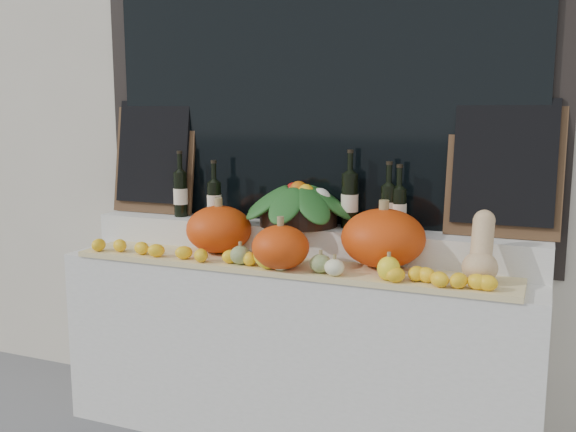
{
  "coord_description": "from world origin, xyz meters",
  "views": [
    {
      "loc": [
        1.12,
        -1.26,
        1.61
      ],
      "look_at": [
        0.0,
        1.45,
        1.12
      ],
      "focal_mm": 40.0,
      "sensor_mm": 36.0,
      "label": 1
    }
  ],
  "objects_px": {
    "butternut_squash": "(481,252)",
    "pumpkin_left": "(219,229)",
    "produce_bowl": "(299,204)",
    "pumpkin_right": "(383,238)",
    "wine_bottle_tall": "(350,200)"
  },
  "relations": [
    {
      "from": "butternut_squash",
      "to": "pumpkin_left",
      "type": "bearing_deg",
      "value": 176.59
    },
    {
      "from": "produce_bowl",
      "to": "butternut_squash",
      "type": "bearing_deg",
      "value": -14.74
    },
    {
      "from": "produce_bowl",
      "to": "pumpkin_left",
      "type": "bearing_deg",
      "value": -155.88
    },
    {
      "from": "pumpkin_left",
      "to": "produce_bowl",
      "type": "height_order",
      "value": "produce_bowl"
    },
    {
      "from": "pumpkin_left",
      "to": "pumpkin_right",
      "type": "height_order",
      "value": "pumpkin_right"
    },
    {
      "from": "pumpkin_left",
      "to": "produce_bowl",
      "type": "xyz_separation_m",
      "value": [
        0.36,
        0.16,
        0.13
      ]
    },
    {
      "from": "produce_bowl",
      "to": "wine_bottle_tall",
      "type": "distance_m",
      "value": 0.26
    },
    {
      "from": "pumpkin_right",
      "to": "wine_bottle_tall",
      "type": "height_order",
      "value": "wine_bottle_tall"
    },
    {
      "from": "wine_bottle_tall",
      "to": "butternut_squash",
      "type": "bearing_deg",
      "value": -22.56
    },
    {
      "from": "pumpkin_right",
      "to": "butternut_squash",
      "type": "bearing_deg",
      "value": -12.08
    },
    {
      "from": "pumpkin_left",
      "to": "butternut_squash",
      "type": "bearing_deg",
      "value": -3.41
    },
    {
      "from": "produce_bowl",
      "to": "wine_bottle_tall",
      "type": "xyz_separation_m",
      "value": [
        0.25,
        0.03,
        0.03
      ]
    },
    {
      "from": "pumpkin_right",
      "to": "butternut_squash",
      "type": "xyz_separation_m",
      "value": [
        0.43,
        -0.09,
        -0.01
      ]
    },
    {
      "from": "pumpkin_left",
      "to": "produce_bowl",
      "type": "distance_m",
      "value": 0.41
    },
    {
      "from": "pumpkin_right",
      "to": "produce_bowl",
      "type": "relative_size",
      "value": 0.65
    }
  ]
}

